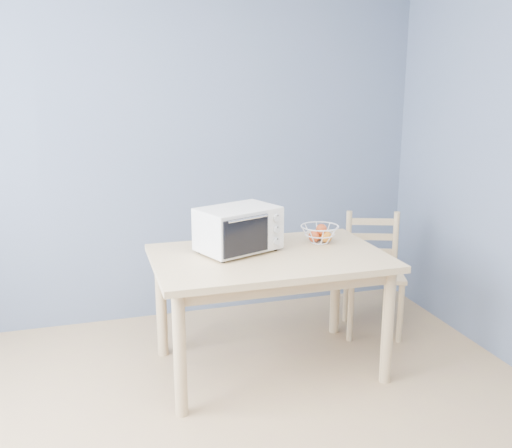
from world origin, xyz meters
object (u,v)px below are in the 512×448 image
object	(u,v)px
dining_table	(269,271)
dining_chair	(373,274)
fruit_basket	(320,233)
toaster_oven	(236,229)

from	to	relation	value
dining_table	dining_chair	distance (m)	0.99
dining_table	dining_chair	xyz separation A→B (m)	(0.90, 0.34, -0.23)
fruit_basket	dining_chair	size ratio (longest dim) A/B	0.34
fruit_basket	dining_chair	distance (m)	0.66
toaster_oven	dining_chair	world-z (taller)	toaster_oven
dining_table	fruit_basket	distance (m)	0.46
dining_table	toaster_oven	bearing A→B (deg)	148.63
dining_table	dining_chair	bearing A→B (deg)	20.95
toaster_oven	dining_chair	size ratio (longest dim) A/B	0.65
dining_table	toaster_oven	size ratio (longest dim) A/B	2.52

